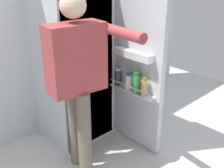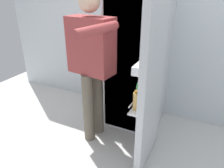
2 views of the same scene
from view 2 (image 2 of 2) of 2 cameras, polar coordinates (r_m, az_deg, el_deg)
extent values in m
plane|color=silver|center=(2.44, 1.59, -15.65)|extent=(5.21, 5.21, 0.00)
cube|color=silver|center=(2.71, 10.06, 17.56)|extent=(4.40, 0.10, 2.52)
cube|color=silver|center=(2.48, 7.06, 7.18)|extent=(0.62, 0.58, 1.68)
cube|color=white|center=(2.22, 4.57, 5.23)|extent=(0.58, 0.01, 1.64)
cube|color=white|center=(2.25, 5.04, 6.43)|extent=(0.54, 0.09, 0.01)
cube|color=silver|center=(1.85, 10.86, 0.86)|extent=(0.06, 0.60, 1.62)
cube|color=white|center=(1.97, 8.22, -4.81)|extent=(0.09, 0.51, 0.01)
cylinder|color=silver|center=(1.95, 7.20, -3.01)|extent=(0.01, 0.49, 0.01)
cube|color=white|center=(1.82, 8.91, 5.34)|extent=(0.08, 0.43, 0.07)
cylinder|color=#333842|center=(2.10, 10.26, -0.49)|extent=(0.07, 0.07, 0.15)
cylinder|color=silver|center=(2.06, 10.43, 1.68)|extent=(0.06, 0.06, 0.02)
cylinder|color=white|center=(1.97, 8.74, -2.27)|extent=(0.06, 0.06, 0.14)
cylinder|color=#335BB2|center=(1.94, 8.89, -0.17)|extent=(0.05, 0.05, 0.02)
cylinder|color=tan|center=(1.80, 6.58, -4.64)|extent=(0.06, 0.06, 0.16)
cylinder|color=#996623|center=(1.76, 6.72, -2.12)|extent=(0.04, 0.04, 0.02)
cylinder|color=green|center=(1.87, 7.52, -3.07)|extent=(0.07, 0.07, 0.18)
cylinder|color=#195B28|center=(1.83, 7.69, -0.27)|extent=(0.06, 0.06, 0.02)
cylinder|color=#665B4C|center=(2.41, -3.81, -4.92)|extent=(0.12, 0.12, 0.78)
cylinder|color=#665B4C|center=(2.30, -6.33, -6.60)|extent=(0.12, 0.12, 0.78)
cube|color=#9E3D3D|center=(2.10, -5.71, 10.17)|extent=(0.49, 0.28, 0.55)
sphere|color=beige|center=(2.04, -6.22, 21.33)|extent=(0.20, 0.20, 0.20)
cylinder|color=#9E3D3D|center=(2.28, -1.97, 10.83)|extent=(0.08, 0.08, 0.52)
cylinder|color=#9E3D3D|center=(1.72, -4.06, 14.42)|extent=(0.15, 0.53, 0.08)
camera|label=1|loc=(2.28, -66.46, 14.24)|focal=43.74mm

